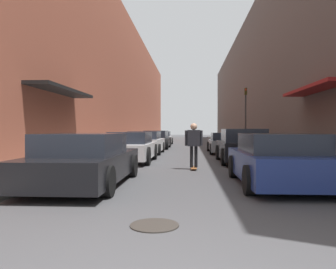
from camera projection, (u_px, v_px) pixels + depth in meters
ground at (188, 147)px, 25.58m from camera, size 127.57×127.57×0.00m
curb_strip_left at (143, 143)px, 31.65m from camera, size 1.80×57.99×0.12m
curb_strip_right at (234, 144)px, 31.07m from camera, size 1.80×57.99×0.12m
building_row_left at (114, 85)px, 31.76m from camera, size 4.90×57.99×11.53m
building_row_right at (265, 83)px, 30.79m from camera, size 4.90×57.99×11.49m
parked_car_left_0 at (86, 160)px, 8.06m from camera, size 2.02×4.68×1.28m
parked_car_left_1 at (131, 147)px, 13.78m from camera, size 1.87×4.08×1.28m
parked_car_left_2 at (145, 143)px, 18.66m from camera, size 1.97×4.02×1.28m
parked_car_left_3 at (157, 140)px, 23.93m from camera, size 1.89×4.68×1.30m
parked_car_left_4 at (162, 138)px, 29.84m from camera, size 1.87×4.37×1.22m
parked_car_right_0 at (278, 160)px, 8.00m from camera, size 2.04×4.12×1.28m
parked_car_right_1 at (242, 147)px, 13.62m from camera, size 1.98×4.01×1.40m
parked_car_right_2 at (226, 143)px, 19.26m from camera, size 2.02×4.52×1.20m
skateboarder at (194, 141)px, 11.23m from camera, size 0.61×0.78×1.60m
manhole_cover at (154, 225)px, 4.66m from camera, size 0.70×0.70×0.02m
traffic_light at (246, 112)px, 21.17m from camera, size 0.16×0.22×3.96m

